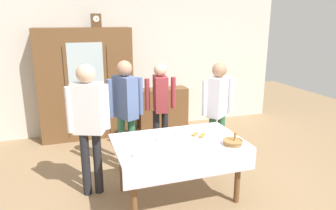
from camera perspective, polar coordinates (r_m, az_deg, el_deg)
ground_plane at (r=4.40m, az=0.85°, el=-14.85°), size 12.00×12.00×0.00m
back_wall at (r=6.42m, az=-6.95°, el=7.55°), size 6.40×0.10×2.70m
dining_table at (r=3.90m, az=2.02°, el=-8.12°), size 1.58×1.00×0.77m
wall_cabinet at (r=6.07m, az=-14.65°, el=3.67°), size 1.71×0.46×2.06m
mantel_clock at (r=5.97m, az=-12.94°, el=14.74°), size 0.18×0.11×0.24m
bookshelf_low at (r=6.53m, az=-0.97°, el=-0.58°), size 1.02×0.35×0.83m
book_stack at (r=6.42m, az=-0.99°, el=3.18°), size 0.14×0.22×0.04m
tea_cup_front_edge at (r=4.04m, az=2.04°, el=-5.19°), size 0.13×0.13×0.06m
tea_cup_far_right at (r=3.45m, az=-5.92°, el=-9.04°), size 0.13×0.13×0.06m
tea_cup_near_left at (r=3.88m, az=-1.55°, el=-6.12°), size 0.13×0.13×0.06m
bread_basket at (r=3.84m, az=11.70°, el=-6.57°), size 0.24×0.24×0.16m
pastry_plate at (r=4.02m, az=5.59°, el=-5.57°), size 0.28×0.28×0.05m
spoon_back_edge at (r=3.73m, az=0.22°, el=-7.37°), size 0.12×0.02×0.01m
spoon_far_right at (r=4.26m, az=5.19°, el=-4.49°), size 0.12×0.02×0.01m
spoon_mid_right at (r=4.31m, az=8.00°, el=-4.36°), size 0.12×0.02×0.01m
person_behind_table_right at (r=4.77m, az=9.05°, el=0.12°), size 0.52×0.38×1.60m
person_behind_table_left at (r=4.58m, az=-7.71°, el=-0.03°), size 0.52×0.41×1.65m
person_beside_shelf at (r=5.10m, az=-1.39°, el=0.78°), size 0.52×0.38×1.54m
person_by_cabinet at (r=3.99m, az=-14.22°, el=-2.21°), size 0.52×0.32×1.70m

